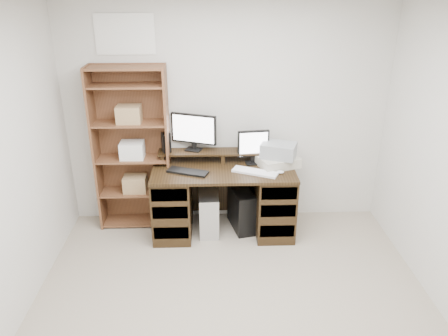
{
  "coord_description": "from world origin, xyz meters",
  "views": [
    {
      "loc": [
        -0.18,
        -2.57,
        2.6
      ],
      "look_at": [
        -0.05,
        1.43,
        0.85
      ],
      "focal_mm": 35.0,
      "sensor_mm": 36.0,
      "label": 1
    }
  ],
  "objects_px": {
    "monitor_small": "(253,146)",
    "tower_silver": "(209,211)",
    "tower_black": "(242,209)",
    "printer": "(278,161)",
    "desk": "(223,199)",
    "bookshelf": "(132,148)",
    "monitor_wide": "(194,130)"
  },
  "relations": [
    {
      "from": "tower_black",
      "to": "bookshelf",
      "type": "height_order",
      "value": "bookshelf"
    },
    {
      "from": "desk",
      "to": "tower_black",
      "type": "height_order",
      "value": "desk"
    },
    {
      "from": "desk",
      "to": "monitor_small",
      "type": "distance_m",
      "value": 0.66
    },
    {
      "from": "monitor_small",
      "to": "tower_silver",
      "type": "xyz_separation_m",
      "value": [
        -0.49,
        -0.13,
        -0.72
      ]
    },
    {
      "from": "monitor_wide",
      "to": "tower_black",
      "type": "height_order",
      "value": "monitor_wide"
    },
    {
      "from": "desk",
      "to": "bookshelf",
      "type": "xyz_separation_m",
      "value": [
        -0.97,
        0.21,
        0.53
      ]
    },
    {
      "from": "monitor_wide",
      "to": "bookshelf",
      "type": "bearing_deg",
      "value": -156.18
    },
    {
      "from": "printer",
      "to": "bookshelf",
      "type": "bearing_deg",
      "value": 154.88
    },
    {
      "from": "monitor_small",
      "to": "bookshelf",
      "type": "relative_size",
      "value": 0.21
    },
    {
      "from": "printer",
      "to": "tower_silver",
      "type": "bearing_deg",
      "value": 164.37
    },
    {
      "from": "desk",
      "to": "monitor_wide",
      "type": "relative_size",
      "value": 3.08
    },
    {
      "from": "printer",
      "to": "monitor_wide",
      "type": "bearing_deg",
      "value": 148.16
    },
    {
      "from": "desk",
      "to": "bookshelf",
      "type": "relative_size",
      "value": 0.83
    },
    {
      "from": "printer",
      "to": "monitor_small",
      "type": "bearing_deg",
      "value": 142.96
    },
    {
      "from": "desk",
      "to": "monitor_wide",
      "type": "bearing_deg",
      "value": 140.63
    },
    {
      "from": "tower_silver",
      "to": "tower_black",
      "type": "height_order",
      "value": "tower_silver"
    },
    {
      "from": "tower_silver",
      "to": "printer",
      "type": "bearing_deg",
      "value": 1.84
    },
    {
      "from": "desk",
      "to": "tower_black",
      "type": "distance_m",
      "value": 0.26
    },
    {
      "from": "printer",
      "to": "bookshelf",
      "type": "relative_size",
      "value": 0.23
    },
    {
      "from": "tower_silver",
      "to": "monitor_wide",
      "type": "bearing_deg",
      "value": 118.88
    },
    {
      "from": "monitor_wide",
      "to": "tower_silver",
      "type": "relative_size",
      "value": 1.04
    },
    {
      "from": "desk",
      "to": "tower_silver",
      "type": "distance_m",
      "value": 0.23
    },
    {
      "from": "monitor_small",
      "to": "tower_silver",
      "type": "height_order",
      "value": "monitor_small"
    },
    {
      "from": "printer",
      "to": "tower_black",
      "type": "distance_m",
      "value": 0.68
    },
    {
      "from": "monitor_wide",
      "to": "tower_silver",
      "type": "height_order",
      "value": "monitor_wide"
    },
    {
      "from": "monitor_small",
      "to": "tower_black",
      "type": "relative_size",
      "value": 0.74
    },
    {
      "from": "tower_black",
      "to": "printer",
      "type": "bearing_deg",
      "value": -12.25
    },
    {
      "from": "monitor_wide",
      "to": "monitor_small",
      "type": "bearing_deg",
      "value": 9.96
    },
    {
      "from": "monitor_small",
      "to": "printer",
      "type": "xyz_separation_m",
      "value": [
        0.26,
        -0.08,
        -0.15
      ]
    },
    {
      "from": "printer",
      "to": "bookshelf",
      "type": "xyz_separation_m",
      "value": [
        -1.56,
        0.15,
        0.12
      ]
    },
    {
      "from": "tower_black",
      "to": "tower_silver",
      "type": "bearing_deg",
      "value": 174.08
    },
    {
      "from": "monitor_wide",
      "to": "bookshelf",
      "type": "relative_size",
      "value": 0.27
    }
  ]
}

